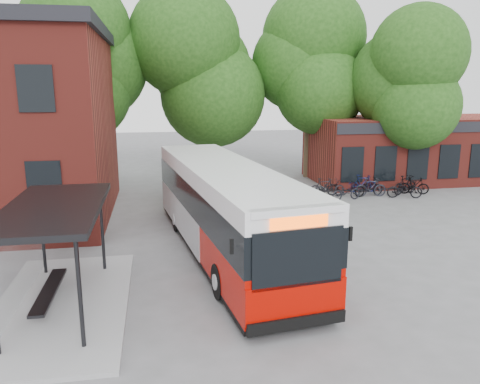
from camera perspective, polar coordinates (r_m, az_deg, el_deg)
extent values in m
plane|color=#5D5C5F|center=(14.73, -2.35, -10.74)|extent=(100.00, 100.00, 0.00)
imported|color=black|center=(26.00, 10.89, 0.49)|extent=(1.84, 0.85, 0.93)
imported|color=black|center=(25.97, 10.17, 0.59)|extent=(1.70, 0.58, 1.01)
imported|color=black|center=(25.23, 12.82, 0.03)|extent=(1.87, 1.06, 0.93)
imported|color=#202229|center=(26.42, 15.64, 0.56)|extent=(1.77, 0.64, 1.04)
imported|color=black|center=(26.50, 15.43, 0.54)|extent=(1.96, 1.05, 0.98)
imported|color=#0E1643|center=(27.40, 14.67, 1.01)|extent=(1.73, 0.68, 1.01)
imported|color=black|center=(26.65, 19.44, 0.33)|extent=(1.96, 1.10, 0.98)
imported|color=black|center=(27.80, 20.45, 0.74)|extent=(1.67, 1.03, 0.97)
imported|color=black|center=(27.56, 19.51, 0.84)|extent=(1.87, 1.16, 1.09)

